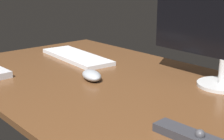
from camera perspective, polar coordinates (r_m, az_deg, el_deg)
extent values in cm
cube|color=brown|center=(120.96, -0.45, -2.28)|extent=(140.00, 84.00, 2.00)
cylinder|color=silver|center=(120.46, 18.49, -2.44)|extent=(17.03, 17.03, 1.14)
cylinder|color=silver|center=(119.08, 18.70, -0.23)|extent=(3.03, 3.03, 8.55)
cube|color=silver|center=(153.16, -6.16, 2.32)|extent=(42.66, 17.64, 1.77)
ellipsoid|color=#999EA5|center=(120.91, -3.55, -0.93)|extent=(12.29, 9.15, 3.59)
cube|color=#2D2D33|center=(80.21, 13.40, -11.13)|extent=(18.74, 5.89, 2.10)
sphere|color=#3F3F44|center=(78.44, 14.99, -10.71)|extent=(2.36, 2.36, 2.36)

